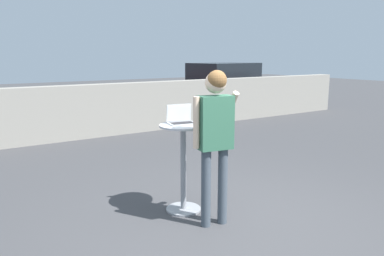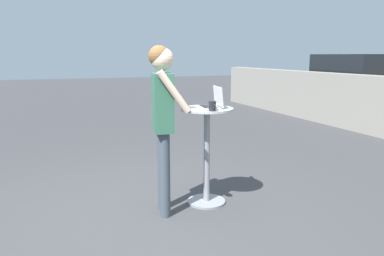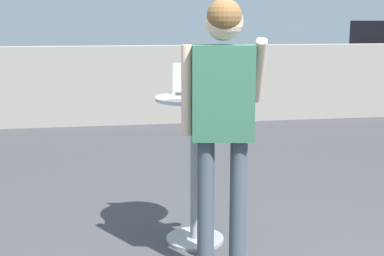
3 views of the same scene
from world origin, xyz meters
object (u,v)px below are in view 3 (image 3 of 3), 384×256
object	(u,v)px
coffee_mug	(228,90)
standing_person	(223,103)
cafe_table	(195,157)
laptop	(195,88)

from	to	relation	value
coffee_mug	standing_person	distance (m)	0.51
cafe_table	standing_person	bearing A→B (deg)	-81.25
laptop	standing_person	bearing A→B (deg)	-82.73
coffee_mug	laptop	bearing A→B (deg)	155.96
cafe_table	standing_person	xyz separation A→B (m)	(0.08, -0.53, 0.48)
standing_person	coffee_mug	bearing A→B (deg)	73.14
cafe_table	coffee_mug	bearing A→B (deg)	-10.37
cafe_table	coffee_mug	distance (m)	0.55
coffee_mug	standing_person	world-z (taller)	standing_person
laptop	coffee_mug	distance (m)	0.25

